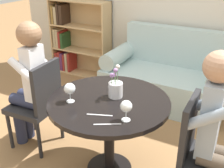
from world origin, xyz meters
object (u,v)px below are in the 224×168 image
at_px(person_left, 29,82).
at_px(wine_glass_right, 126,107).
at_px(wine_glass_left, 70,89).
at_px(flower_vase, 116,88).
at_px(couch, 166,78).
at_px(chair_right, 202,154).
at_px(bookshelf_left, 75,39).
at_px(person_right, 220,136).
at_px(chair_left, 39,102).

xyz_separation_m(person_left, wine_glass_right, (1.10, -0.21, 0.13)).
bearing_deg(wine_glass_left, flower_vase, 41.58).
xyz_separation_m(couch, chair_right, (0.77, -1.55, 0.18)).
xyz_separation_m(couch, person_left, (-0.85, -1.52, 0.38)).
relative_size(bookshelf_left, chair_right, 1.29).
bearing_deg(chair_right, flower_vase, 81.04).
bearing_deg(person_left, flower_vase, 92.01).
distance_m(person_left, person_right, 1.71).
bearing_deg(bookshelf_left, person_left, -67.33).
height_order(chair_right, wine_glass_right, chair_right).
height_order(couch, person_left, person_left).
xyz_separation_m(person_left, person_right, (1.71, -0.03, -0.02)).
height_order(couch, person_right, person_right).
bearing_deg(bookshelf_left, wine_glass_right, -47.22).
xyz_separation_m(chair_right, wine_glass_left, (-1.02, -0.14, 0.33)).
xyz_separation_m(couch, wine_glass_right, (0.25, -1.73, 0.51)).
bearing_deg(wine_glass_right, wine_glass_left, 175.60).
bearing_deg(flower_vase, person_left, -175.09).
relative_size(chair_right, person_right, 0.72).
relative_size(chair_left, chair_right, 1.00).
bearing_deg(wine_glass_right, person_left, 169.36).
xyz_separation_m(chair_right, person_right, (0.09, 0.00, 0.18)).
bearing_deg(wine_glass_left, chair_right, 7.67).
bearing_deg(person_left, chair_left, 92.05).
bearing_deg(person_left, wine_glass_right, 76.45).
height_order(bookshelf_left, person_right, person_right).
bearing_deg(couch, chair_right, -63.64).
xyz_separation_m(person_right, wine_glass_left, (-1.11, -0.14, 0.15)).
bearing_deg(chair_left, person_left, -87.95).
height_order(chair_right, wine_glass_left, chair_right).
height_order(chair_right, flower_vase, flower_vase).
relative_size(couch, flower_vase, 5.70).
height_order(chair_right, person_left, person_left).
relative_size(bookshelf_left, flower_vase, 4.30).
height_order(chair_left, person_right, person_right).
relative_size(bookshelf_left, wine_glass_left, 7.36).
relative_size(person_right, wine_glass_left, 7.99).
xyz_separation_m(chair_left, flower_vase, (0.79, 0.07, 0.30)).
bearing_deg(bookshelf_left, person_right, -36.51).
distance_m(chair_left, chair_right, 1.54).
bearing_deg(chair_right, couch, 25.37).
height_order(chair_left, flower_vase, flower_vase).
relative_size(wine_glass_right, flower_vase, 0.57).
distance_m(chair_left, person_right, 1.63).
relative_size(chair_right, wine_glass_left, 5.72).
distance_m(couch, chair_left, 1.71).
relative_size(person_left, wine_glass_right, 8.21).
height_order(bookshelf_left, chair_left, bookshelf_left).
distance_m(chair_right, flower_vase, 0.81).
relative_size(person_left, flower_vase, 4.69).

